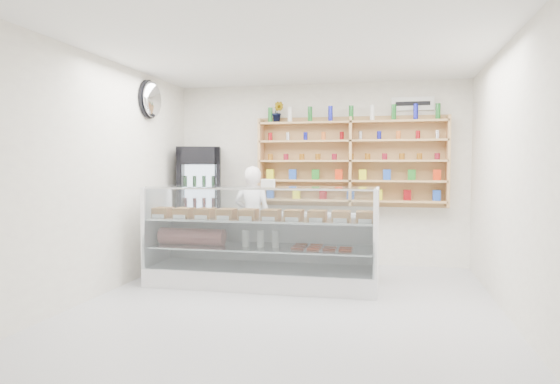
# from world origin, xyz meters

# --- Properties ---
(room) EXTENTS (5.00, 5.00, 5.00)m
(room) POSITION_xyz_m (0.00, 0.00, 1.40)
(room) COLOR #B1B1B6
(room) RESTS_ON ground
(display_counter) EXTENTS (2.90, 0.87, 1.26)m
(display_counter) POSITION_xyz_m (-0.51, 0.84, 0.35)
(display_counter) COLOR white
(display_counter) RESTS_ON floor
(shop_worker) EXTENTS (0.57, 0.38, 1.52)m
(shop_worker) POSITION_xyz_m (-0.92, 1.90, 0.76)
(shop_worker) COLOR white
(shop_worker) RESTS_ON floor
(drinks_cooler) EXTENTS (0.82, 0.80, 1.82)m
(drinks_cooler) POSITION_xyz_m (-1.85, 2.14, 0.91)
(drinks_cooler) COLOR black
(drinks_cooler) RESTS_ON floor
(wall_shelving) EXTENTS (2.84, 0.28, 1.33)m
(wall_shelving) POSITION_xyz_m (0.50, 2.34, 1.59)
(wall_shelving) COLOR tan
(wall_shelving) RESTS_ON back_wall
(potted_plant) EXTENTS (0.19, 0.16, 0.32)m
(potted_plant) POSITION_xyz_m (-0.63, 2.34, 2.36)
(potted_plant) COLOR #1E6626
(potted_plant) RESTS_ON wall_shelving
(security_mirror) EXTENTS (0.15, 0.50, 0.50)m
(security_mirror) POSITION_xyz_m (-2.17, 1.20, 2.45)
(security_mirror) COLOR silver
(security_mirror) RESTS_ON left_wall
(wall_sign) EXTENTS (0.62, 0.03, 0.20)m
(wall_sign) POSITION_xyz_m (1.40, 2.47, 2.45)
(wall_sign) COLOR white
(wall_sign) RESTS_ON back_wall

